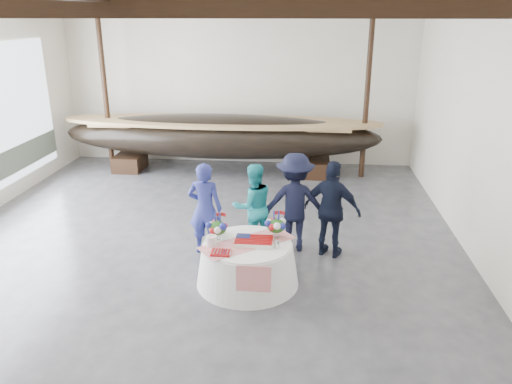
# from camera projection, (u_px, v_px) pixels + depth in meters

# --- Properties ---
(floor) EXTENTS (10.00, 12.00, 0.01)m
(floor) POSITION_uv_depth(u_px,v_px,m) (198.00, 249.00, 9.41)
(floor) COLOR #3D3D42
(floor) RESTS_ON ground
(wall_back) EXTENTS (10.00, 0.02, 4.50)m
(wall_back) POSITION_uv_depth(u_px,v_px,m) (239.00, 85.00, 14.27)
(wall_back) COLOR silver
(wall_back) RESTS_ON ground
(wall_right) EXTENTS (0.02, 12.00, 4.50)m
(wall_right) POSITION_uv_depth(u_px,v_px,m) (492.00, 139.00, 8.19)
(wall_right) COLOR silver
(wall_right) RESTS_ON ground
(pavilion_structure) EXTENTS (9.80, 11.76, 4.50)m
(pavilion_structure) POSITION_uv_depth(u_px,v_px,m) (199.00, 25.00, 8.83)
(pavilion_structure) COLOR black
(pavilion_structure) RESTS_ON ground
(longboat_display) EXTENTS (8.72, 1.74, 1.63)m
(longboat_display) POSITION_uv_depth(u_px,v_px,m) (220.00, 136.00, 13.61)
(longboat_display) COLOR black
(longboat_display) RESTS_ON ground
(banquet_table) EXTENTS (1.68, 1.68, 0.72)m
(banquet_table) POSITION_uv_depth(u_px,v_px,m) (248.00, 263.00, 8.14)
(banquet_table) COLOR white
(banquet_table) RESTS_ON ground
(tabletop_items) EXTENTS (1.56, 1.39, 0.40)m
(tabletop_items) POSITION_uv_depth(u_px,v_px,m) (244.00, 231.00, 8.09)
(tabletop_items) COLOR red
(tabletop_items) RESTS_ON banquet_table
(guest_woman_blue) EXTENTS (0.66, 0.46, 1.73)m
(guest_woman_blue) POSITION_uv_depth(u_px,v_px,m) (205.00, 209.00, 9.04)
(guest_woman_blue) COLOR navy
(guest_woman_blue) RESTS_ON ground
(guest_woman_teal) EXTENTS (0.98, 0.89, 1.64)m
(guest_woman_teal) POSITION_uv_depth(u_px,v_px,m) (253.00, 206.00, 9.28)
(guest_woman_teal) COLOR teal
(guest_woman_teal) RESTS_ON ground
(guest_man_left) EXTENTS (1.23, 0.75, 1.86)m
(guest_man_left) POSITION_uv_depth(u_px,v_px,m) (295.00, 202.00, 9.15)
(guest_man_left) COLOR black
(guest_man_left) RESTS_ON ground
(guest_man_right) EXTENTS (1.14, 0.80, 1.79)m
(guest_man_right) POSITION_uv_depth(u_px,v_px,m) (332.00, 210.00, 8.90)
(guest_man_right) COLOR black
(guest_man_right) RESTS_ON ground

